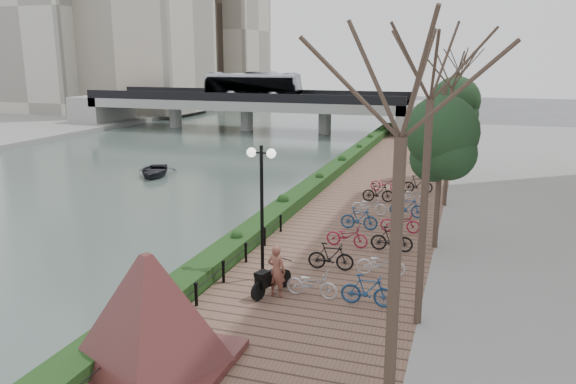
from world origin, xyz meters
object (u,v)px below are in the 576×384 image
at_px(lamppost, 262,183).
at_px(motorcycle, 272,279).
at_px(granite_monument, 150,312).
at_px(pedestrian, 276,271).
at_px(boat, 154,171).

relative_size(lamppost, motorcycle, 2.84).
bearing_deg(granite_monument, pedestrian, 74.34).
bearing_deg(granite_monument, lamppost, 85.67).
relative_size(granite_monument, lamppost, 1.13).
bearing_deg(pedestrian, lamppost, -45.29).
height_order(lamppost, boat, lamppost).
bearing_deg(motorcycle, pedestrian, -7.74).
distance_m(motorcycle, boat, 22.61).
bearing_deg(lamppost, boat, 131.33).
height_order(lamppost, pedestrian, lamppost).
xyz_separation_m(motorcycle, pedestrian, (0.21, -0.11, 0.34)).
height_order(motorcycle, pedestrian, pedestrian).
height_order(granite_monument, lamppost, lamppost).
xyz_separation_m(lamppost, pedestrian, (0.95, -1.24, -2.53)).
bearing_deg(motorcycle, granite_monument, -83.93).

